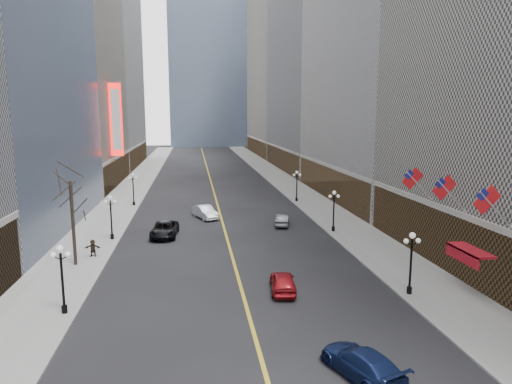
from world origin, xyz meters
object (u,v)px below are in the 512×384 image
object	(u,v)px
streetlamp_west_2	(111,213)
streetlamp_west_3	(133,186)
car_sb_far	(283,220)
streetlamp_east_1	(411,257)
car_sb_near	(362,363)
streetlamp_east_3	(297,183)
car_nb_far	(165,229)
streetlamp_east_2	(334,207)
car_nb_mid	(205,212)
car_sb_mid	(283,282)
streetlamp_west_1	(62,272)

from	to	relation	value
streetlamp_west_2	streetlamp_west_3	bearing A→B (deg)	90.00
streetlamp_west_3	car_sb_far	distance (m)	23.52
streetlamp_east_1	car_sb_near	size ratio (longest dim) A/B	0.90
streetlamp_east_3	car_nb_far	xyz separation A→B (m)	(-18.30, -17.27, -2.12)
streetlamp_east_2	car_sb_far	size ratio (longest dim) A/B	1.08
streetlamp_east_1	streetlamp_east_2	distance (m)	18.00
streetlamp_east_3	car_nb_far	world-z (taller)	streetlamp_east_3
streetlamp_east_1	streetlamp_west_2	bearing A→B (deg)	142.67
car_nb_far	car_nb_mid	bearing A→B (deg)	65.43
streetlamp_west_3	car_sb_mid	distance (m)	37.14
streetlamp_west_1	car_nb_far	size ratio (longest dim) A/B	0.80
streetlamp_west_3	car_nb_far	xyz separation A→B (m)	(5.30, -17.27, -2.12)
car_nb_far	car_sb_near	xyz separation A→B (m)	(11.19, -28.12, -0.06)
streetlamp_west_1	streetlamp_west_2	world-z (taller)	same
car_sb_near	streetlamp_west_3	bearing A→B (deg)	-90.10
car_nb_far	car_sb_far	size ratio (longest dim) A/B	1.35
streetlamp_east_3	car_sb_near	world-z (taller)	streetlamp_east_3
streetlamp_west_3	car_sb_mid	xyz separation A→B (m)	(14.77, -34.01, -2.15)
streetlamp_east_3	streetlamp_west_2	distance (m)	29.68
streetlamp_east_3	streetlamp_west_3	bearing A→B (deg)	180.00
streetlamp_east_1	streetlamp_east_2	world-z (taller)	same
car_sb_near	streetlamp_east_2	bearing A→B (deg)	-124.61
streetlamp_east_1	car_nb_mid	bearing A→B (deg)	117.10
car_sb_mid	car_nb_mid	bearing A→B (deg)	-71.98
streetlamp_east_1	car_sb_far	world-z (taller)	streetlamp_east_1
streetlamp_west_2	car_sb_far	xyz separation A→B (m)	(18.67, 3.86, -2.21)
streetlamp_west_1	car_sb_mid	world-z (taller)	streetlamp_west_1
car_nb_mid	streetlamp_east_1	bearing A→B (deg)	-85.03
streetlamp_east_1	streetlamp_west_3	size ratio (longest dim) A/B	1.00
streetlamp_east_3	streetlamp_west_1	bearing A→B (deg)	-123.25
streetlamp_west_1	car_sb_far	size ratio (longest dim) A/B	1.08
streetlamp_east_3	car_sb_mid	bearing A→B (deg)	-104.56
streetlamp_east_1	streetlamp_west_3	xyz separation A→B (m)	(-23.60, 36.00, 0.00)
streetlamp_west_3	car_nb_mid	size ratio (longest dim) A/B	0.93
streetlamp_east_1	car_nb_far	world-z (taller)	streetlamp_east_1
streetlamp_east_3	car_sb_mid	distance (m)	35.20
streetlamp_west_1	car_nb_far	distance (m)	19.58
car_nb_far	streetlamp_east_1	bearing A→B (deg)	-41.56
car_nb_mid	car_sb_mid	bearing A→B (deg)	-100.88
car_nb_far	car_sb_far	distance (m)	13.73
streetlamp_west_2	car_sb_far	world-z (taller)	streetlamp_west_2
streetlamp_east_1	streetlamp_east_3	world-z (taller)	same
streetlamp_east_3	streetlamp_west_1	size ratio (longest dim) A/B	1.00
streetlamp_east_2	car_sb_far	distance (m)	6.64
streetlamp_east_1	car_sb_far	size ratio (longest dim) A/B	1.08
streetlamp_east_2	car_sb_mid	xyz separation A→B (m)	(-8.83, -16.01, -2.15)
streetlamp_west_1	car_sb_far	distance (m)	28.83
streetlamp_east_1	car_sb_mid	world-z (taller)	streetlamp_east_1
streetlamp_west_2	streetlamp_west_3	xyz separation A→B (m)	(0.00, 18.00, 0.00)
streetlamp_east_2	car_sb_far	world-z (taller)	streetlamp_east_2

